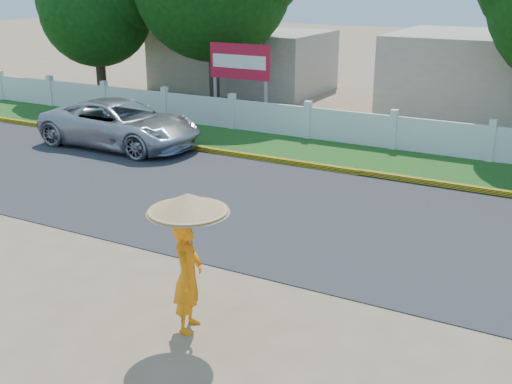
{
  "coord_description": "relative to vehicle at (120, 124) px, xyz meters",
  "views": [
    {
      "loc": [
        5.73,
        -8.51,
        5.39
      ],
      "look_at": [
        0.0,
        2.0,
        1.3
      ],
      "focal_mm": 45.0,
      "sensor_mm": 36.0,
      "label": 1
    }
  ],
  "objects": [
    {
      "name": "curb",
      "position": [
        7.94,
        0.72,
        -0.68
      ],
      "size": [
        40.0,
        0.18,
        0.16
      ],
      "primitive_type": "cube",
      "color": "yellow",
      "rests_on": "ground"
    },
    {
      "name": "vehicle",
      "position": [
        0.0,
        0.0,
        0.0
      ],
      "size": [
        5.46,
        2.54,
        1.51
      ],
      "primitive_type": "imported",
      "rotation": [
        0.0,
        0.0,
        1.57
      ],
      "color": "#B0B3B9",
      "rests_on": "ground"
    },
    {
      "name": "building_far",
      "position": [
        -2.06,
        11.67,
        0.64
      ],
      "size": [
        8.0,
        5.0,
        2.8
      ],
      "primitive_type": "cube",
      "color": "#B7AD99",
      "rests_on": "ground"
    },
    {
      "name": "ground",
      "position": [
        7.94,
        -7.33,
        -0.76
      ],
      "size": [
        120.0,
        120.0,
        0.0
      ],
      "primitive_type": "plane",
      "color": "#9E8460",
      "rests_on": "ground"
    },
    {
      "name": "grass_verge",
      "position": [
        7.94,
        2.42,
        -0.74
      ],
      "size": [
        60.0,
        3.5,
        0.03
      ],
      "primitive_type": "cube",
      "color": "#2D601E",
      "rests_on": "ground"
    },
    {
      "name": "road",
      "position": [
        7.94,
        -2.83,
        -0.75
      ],
      "size": [
        60.0,
        7.0,
        0.02
      ],
      "primitive_type": "cube",
      "color": "#38383A",
      "rests_on": "ground"
    },
    {
      "name": "billboard",
      "position": [
        1.63,
        4.97,
        1.38
      ],
      "size": [
        2.5,
        0.13,
        2.95
      ],
      "color": "gray",
      "rests_on": "ground"
    },
    {
      "name": "fence",
      "position": [
        7.94,
        3.87,
        -0.21
      ],
      "size": [
        40.0,
        0.1,
        1.1
      ],
      "primitive_type": "cube",
      "color": "silver",
      "rests_on": "ground"
    },
    {
      "name": "monk_with_parasol",
      "position": [
        8.44,
        -8.43,
        0.74
      ],
      "size": [
        1.26,
        1.26,
        2.3
      ],
      "color": "orange",
      "rests_on": "ground"
    }
  ]
}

